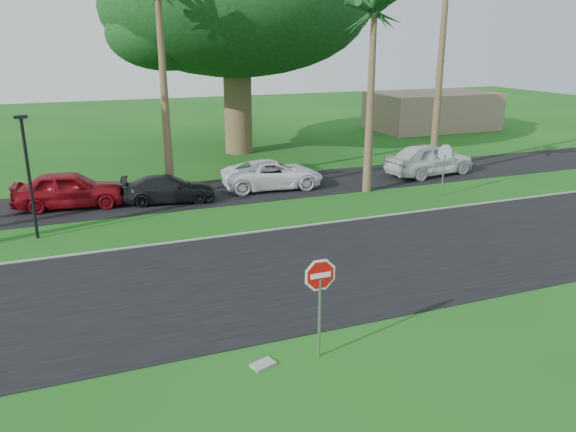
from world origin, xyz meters
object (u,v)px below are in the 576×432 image
Objects in this scene: stop_sign_near at (320,288)px; car_dark at (169,189)px; car_red at (70,189)px; car_pickup at (430,159)px; car_minivan at (273,175)px; stop_sign_far at (444,159)px.

stop_sign_near reaches higher than car_dark.
car_pickup reaches higher than car_red.
car_minivan is at bearing 79.23° from car_pickup.
stop_sign_near reaches higher than car_red.
car_pickup is (1.93, 3.82, -0.89)m from stop_sign_far.
car_red is (-5.20, 15.39, -0.95)m from stop_sign_near.
stop_sign_near is 15.91m from stop_sign_far.
car_pickup is at bearing -80.61° from car_dark.
stop_sign_near is 0.62× the size of car_dark.
car_dark is (-0.96, 14.63, -1.16)m from stop_sign_near.
stop_sign_near is 1.00× the size of stop_sign_far.
stop_sign_near is at bearing -167.59° from car_dark.
car_red is (-16.70, 4.39, -0.95)m from stop_sign_far.
stop_sign_far is 8.37m from car_minivan.
stop_sign_near reaches higher than car_pickup.
car_red reaches higher than car_dark.
stop_sign_near is 0.52× the size of car_minivan.
car_pickup is at bearing -87.59° from car_minivan.
car_minivan is at bearing -84.04° from car_red.
car_pickup is at bearing -116.75° from stop_sign_far.
car_pickup is (14.39, 0.19, 0.27)m from car_dark.
car_pickup is (13.43, 14.82, -0.89)m from stop_sign_near.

